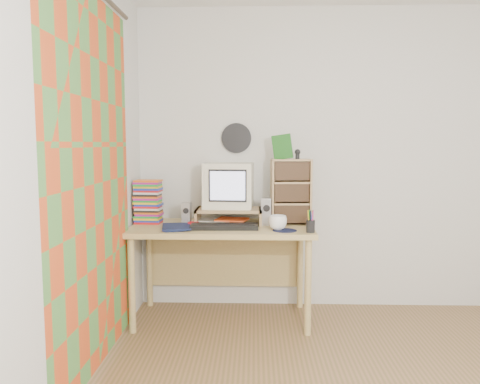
# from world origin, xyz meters

# --- Properties ---
(back_wall) EXTENTS (3.50, 0.00, 3.50)m
(back_wall) POSITION_xyz_m (0.00, 1.75, 1.25)
(back_wall) COLOR silver
(back_wall) RESTS_ON floor
(left_wall) EXTENTS (0.00, 3.50, 3.50)m
(left_wall) POSITION_xyz_m (-1.75, 0.00, 1.25)
(left_wall) COLOR silver
(left_wall) RESTS_ON floor
(curtain) EXTENTS (0.00, 2.20, 2.20)m
(curtain) POSITION_xyz_m (-1.71, 0.48, 1.15)
(curtain) COLOR #D14B1D
(curtain) RESTS_ON left_wall
(wall_disc) EXTENTS (0.25, 0.02, 0.25)m
(wall_disc) POSITION_xyz_m (-0.93, 1.73, 1.43)
(wall_disc) COLOR black
(wall_disc) RESTS_ON back_wall
(desk) EXTENTS (1.40, 0.70, 0.75)m
(desk) POSITION_xyz_m (-1.03, 1.44, 0.62)
(desk) COLOR tan
(desk) RESTS_ON floor
(monitor_riser) EXTENTS (0.52, 0.30, 0.12)m
(monitor_riser) POSITION_xyz_m (-0.98, 1.48, 0.84)
(monitor_riser) COLOR tan
(monitor_riser) RESTS_ON desk
(crt_monitor) EXTENTS (0.41, 0.41, 0.36)m
(crt_monitor) POSITION_xyz_m (-0.98, 1.53, 1.05)
(crt_monitor) COLOR silver
(crt_monitor) RESTS_ON monitor_riser
(speaker_left) EXTENTS (0.07, 0.07, 0.18)m
(speaker_left) POSITION_xyz_m (-1.31, 1.41, 0.84)
(speaker_left) COLOR #A09FA4
(speaker_left) RESTS_ON desk
(speaker_right) EXTENTS (0.09, 0.09, 0.21)m
(speaker_right) POSITION_xyz_m (-0.68, 1.42, 0.86)
(speaker_right) COLOR #A09FA4
(speaker_right) RESTS_ON desk
(keyboard) EXTENTS (0.51, 0.18, 0.03)m
(keyboard) POSITION_xyz_m (-1.00, 1.24, 0.77)
(keyboard) COLOR black
(keyboard) RESTS_ON desk
(dvd_stack) EXTENTS (0.21, 0.16, 0.28)m
(dvd_stack) POSITION_xyz_m (-1.62, 1.48, 0.89)
(dvd_stack) COLOR brown
(dvd_stack) RESTS_ON desk
(cd_rack) EXTENTS (0.32, 0.18, 0.51)m
(cd_rack) POSITION_xyz_m (-0.49, 1.47, 1.01)
(cd_rack) COLOR tan
(cd_rack) RESTS_ON desk
(mug) EXTENTS (0.15, 0.15, 0.11)m
(mug) POSITION_xyz_m (-0.61, 1.21, 0.80)
(mug) COLOR white
(mug) RESTS_ON desk
(diary) EXTENTS (0.29, 0.23, 0.05)m
(diary) POSITION_xyz_m (-1.46, 1.22, 0.78)
(diary) COLOR #10193C
(diary) RESTS_ON desk
(mousepad) EXTENTS (0.22, 0.22, 0.00)m
(mousepad) POSITION_xyz_m (-0.55, 1.18, 0.75)
(mousepad) COLOR black
(mousepad) RESTS_ON desk
(pen_cup) EXTENTS (0.07, 0.07, 0.13)m
(pen_cup) POSITION_xyz_m (-0.38, 1.12, 0.81)
(pen_cup) COLOR black
(pen_cup) RESTS_ON desk
(papers) EXTENTS (0.32, 0.26, 0.04)m
(papers) POSITION_xyz_m (-1.03, 1.48, 0.77)
(papers) COLOR white
(papers) RESTS_ON desk
(red_box) EXTENTS (0.08, 0.07, 0.04)m
(red_box) POSITION_xyz_m (-1.24, 1.33, 0.77)
(red_box) COLOR red
(red_box) RESTS_ON desk
(game_box) EXTENTS (0.15, 0.06, 0.19)m
(game_box) POSITION_xyz_m (-0.56, 1.45, 1.36)
(game_box) COLOR #1C5D1A
(game_box) RESTS_ON cd_rack
(webcam) EXTENTS (0.05, 0.05, 0.08)m
(webcam) POSITION_xyz_m (-0.44, 1.47, 1.30)
(webcam) COLOR black
(webcam) RESTS_ON cd_rack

